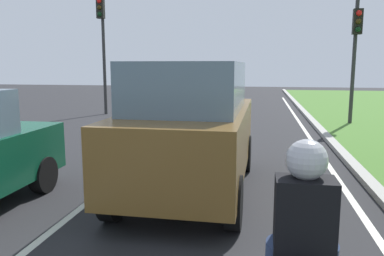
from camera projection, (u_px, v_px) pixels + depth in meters
The scene contains 8 objects.
ground_plane at pixel (193, 137), 12.20m from camera, with size 60.00×60.00×0.00m, color #262628.
lane_line_center at pixel (171, 136), 12.31m from camera, with size 0.12×32.00×0.01m, color silver.
lane_line_right_edge at pixel (312, 141), 11.58m from camera, with size 0.12×32.00×0.01m, color silver.
curb_right at pixel (329, 139), 11.49m from camera, with size 0.24×48.00×0.12m, color #9E9B93.
car_suv_ahead at pixel (191, 127), 6.75m from camera, with size 2.02×4.52×2.28m.
rider_person at pixel (304, 218), 2.66m from camera, with size 0.50×0.40×1.16m.
traffic_light_near_right at pixel (356, 42), 14.18m from camera, with size 0.32×0.50×4.63m.
traffic_light_overhead_left at pixel (102, 33), 17.30m from camera, with size 0.32×0.50×5.33m.
Camera 1 is at (2.04, 2.18, 2.22)m, focal length 36.32 mm.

